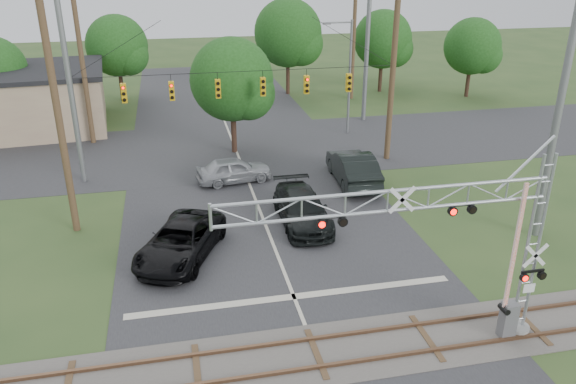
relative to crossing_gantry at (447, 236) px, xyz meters
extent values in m
cube|color=#2C2C2E|center=(-4.09, 8.35, -4.22)|extent=(14.00, 90.00, 0.02)
cube|color=#2C2C2E|center=(-4.09, 22.35, -4.22)|extent=(90.00, 12.00, 0.02)
cube|color=#4E4843|center=(-4.09, 0.35, -4.21)|extent=(90.00, 3.20, 0.05)
cube|color=brown|center=(-4.09, -0.37, -4.14)|extent=(90.00, 0.12, 0.14)
cube|color=brown|center=(-4.09, 1.07, -4.14)|extent=(90.00, 0.12, 0.14)
cylinder|color=gray|center=(3.22, 0.05, -4.09)|extent=(0.84, 0.84, 0.28)
cube|color=silver|center=(3.18, -0.23, -2.22)|extent=(0.42, 0.03, 0.33)
cube|color=#5E5E60|center=(2.66, -0.13, -3.53)|extent=(0.52, 0.42, 1.41)
cube|color=red|center=(2.43, -0.13, -0.67)|extent=(0.13, 0.08, 4.68)
cylinder|color=slate|center=(-13.59, 18.35, 1.52)|extent=(0.32, 0.32, 11.50)
cylinder|color=#483821|center=(5.41, 18.35, 1.52)|extent=(0.36, 0.36, 11.50)
cylinder|color=black|center=(-4.09, 18.35, 1.87)|extent=(19.00, 0.03, 0.03)
cube|color=gold|center=(-10.75, 18.35, 0.92)|extent=(0.30, 0.30, 1.10)
cube|color=gold|center=(-8.09, 18.35, 0.92)|extent=(0.30, 0.30, 1.10)
cube|color=gold|center=(-5.42, 18.35, 0.92)|extent=(0.30, 0.30, 1.10)
cube|color=gold|center=(-2.75, 18.35, 0.92)|extent=(0.30, 0.30, 1.10)
cube|color=gold|center=(-0.09, 18.35, 0.92)|extent=(0.30, 0.30, 1.10)
cube|color=gold|center=(2.58, 18.35, 0.92)|extent=(0.30, 0.30, 1.10)
imported|color=black|center=(-8.28, 7.98, -3.44)|extent=(4.74, 6.29, 1.59)
imported|color=black|center=(-2.25, 10.20, -3.43)|extent=(2.27, 5.55, 1.61)
imported|color=#93969A|center=(-4.90, 16.41, -3.49)|extent=(4.60, 2.42, 1.49)
imported|color=black|center=(1.89, 14.80, -3.28)|extent=(2.36, 5.91, 1.91)
cylinder|color=slate|center=(4.63, 24.40, -0.13)|extent=(0.18, 0.18, 8.20)
cylinder|color=slate|center=(3.71, 24.40, 3.79)|extent=(1.82, 0.11, 0.11)
cube|color=#5E5E60|center=(2.80, 24.40, 3.75)|extent=(0.55, 0.23, 0.14)
cylinder|color=#483821|center=(-13.82, 25.88, 2.19)|extent=(0.34, 0.34, 12.84)
cylinder|color=slate|center=(6.95, 27.47, 2.24)|extent=(0.34, 0.34, 12.95)
cylinder|color=#483821|center=(-13.20, 11.78, 1.80)|extent=(0.34, 0.34, 12.06)
cylinder|color=slate|center=(8.43, 6.66, 2.39)|extent=(0.34, 0.34, 13.23)
cylinder|color=#483821|center=(8.25, 34.65, 0.88)|extent=(0.34, 0.34, 10.22)
cylinder|color=#352218|center=(-21.06, 31.80, -2.66)|extent=(0.36, 0.36, 3.14)
cylinder|color=#352218|center=(-12.44, 38.33, -2.49)|extent=(0.36, 0.36, 3.49)
sphere|color=#1A4513|center=(-12.44, 38.33, 0.69)|extent=(5.39, 5.39, 5.39)
cylinder|color=#352218|center=(-4.22, 21.77, -2.48)|extent=(0.36, 0.36, 3.51)
sphere|color=#1A4513|center=(-4.22, 21.77, 0.71)|extent=(5.42, 5.42, 5.42)
cylinder|color=#352218|center=(2.88, 37.66, -2.22)|extent=(0.36, 0.36, 4.03)
sphere|color=#1A4513|center=(2.88, 37.66, 1.45)|extent=(6.23, 6.23, 6.23)
cylinder|color=#352218|center=(11.85, 36.79, -2.47)|extent=(0.36, 0.36, 3.53)
sphere|color=#1A4513|center=(11.85, 36.79, 0.74)|extent=(5.45, 5.45, 5.45)
cylinder|color=#352218|center=(19.08, 33.09, -2.58)|extent=(0.36, 0.36, 3.30)
sphere|color=#1A4513|center=(19.08, 33.09, 0.41)|extent=(5.09, 5.09, 5.09)
camera|label=1|loc=(-8.21, -14.35, 8.27)|focal=35.00mm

